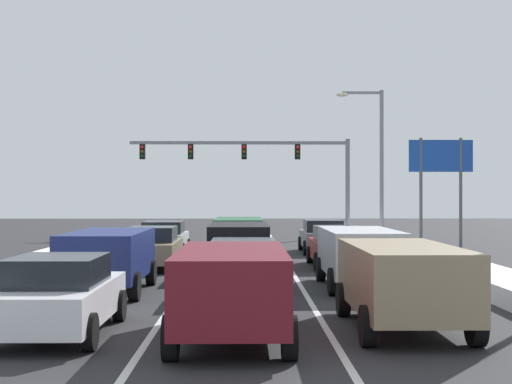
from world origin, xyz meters
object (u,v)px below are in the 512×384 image
sedan_gray_right_lane_fourth (323,236)px  suv_green_center_lane_fourth (238,234)px  suv_maroon_center_lane_nearest (232,285)px  sedan_white_left_lane_nearest (59,295)px  suv_tan_right_lane_nearest (402,278)px  suv_navy_left_lane_second (108,255)px  sedan_charcoal_center_lane_second (243,268)px  sedan_red_right_lane_third (337,246)px  traffic_light_gantry (265,160)px  sedan_tan_left_lane_third (152,247)px  suv_black_center_lane_third (239,243)px  street_lamp_right_mid (375,152)px  suv_silver_right_lane_second (360,252)px  roadside_sign_right (441,167)px  sedan_silver_left_lane_fourth (164,238)px

sedan_gray_right_lane_fourth → suv_green_center_lane_fourth: size_ratio=0.92×
suv_maroon_center_lane_nearest → suv_green_center_lane_fourth: (-0.05, 17.93, 0.00)m
sedan_gray_right_lane_fourth → sedan_white_left_lane_nearest: same height
suv_tan_right_lane_nearest → suv_navy_left_lane_second: (-6.84, 5.81, 0.00)m
sedan_charcoal_center_lane_second → suv_green_center_lane_fourth: 12.07m
sedan_red_right_lane_third → suv_maroon_center_lane_nearest: (-3.63, -14.11, 0.25)m
suv_green_center_lane_fourth → traffic_light_gantry: bearing=84.8°
suv_tan_right_lane_nearest → sedan_tan_left_lane_third: bearing=117.2°
sedan_white_left_lane_nearest → suv_navy_left_lane_second: bearing=91.7°
suv_tan_right_lane_nearest → suv_black_center_lane_third: 11.35m
sedan_red_right_lane_third → street_lamp_right_mid: size_ratio=0.53×
suv_tan_right_lane_nearest → sedan_gray_right_lane_fourth: bearing=88.8°
sedan_red_right_lane_third → street_lamp_right_mid: (3.85, 14.44, 4.29)m
sedan_charcoal_center_lane_second → suv_maroon_center_lane_nearest: bearing=-91.9°
sedan_charcoal_center_lane_second → suv_black_center_lane_third: bearing=91.6°
sedan_gray_right_lane_fourth → suv_black_center_lane_third: (-3.75, -9.01, 0.25)m
sedan_red_right_lane_third → suv_navy_left_lane_second: (-7.12, -7.21, 0.25)m
sedan_tan_left_lane_third → street_lamp_right_mid: size_ratio=0.53×
suv_silver_right_lane_second → street_lamp_right_mid: (3.96, 20.68, 4.04)m
suv_black_center_lane_third → suv_maroon_center_lane_nearest: bearing=-90.1°
suv_tan_right_lane_nearest → sedan_red_right_lane_third: 13.03m
sedan_tan_left_lane_third → street_lamp_right_mid: street_lamp_right_mid is taller
sedan_tan_left_lane_third → roadside_sign_right: size_ratio=0.82×
suv_maroon_center_lane_nearest → traffic_light_gantry: (1.47, 34.67, 3.87)m
suv_maroon_center_lane_nearest → suv_green_center_lane_fourth: bearing=90.2°
suv_silver_right_lane_second → sedan_red_right_lane_third: 6.24m
suv_black_center_lane_third → sedan_red_right_lane_third: bearing=31.0°
sedan_white_left_lane_nearest → sedan_tan_left_lane_third: 13.08m
suv_green_center_lane_fourth → sedan_white_left_lane_nearest: (-3.26, -17.32, -0.25)m
suv_silver_right_lane_second → sedan_silver_left_lane_fourth: bearing=121.0°
sedan_charcoal_center_lane_second → suv_navy_left_lane_second: size_ratio=0.92×
suv_green_center_lane_fourth → street_lamp_right_mid: 13.64m
suv_green_center_lane_fourth → suv_maroon_center_lane_nearest: bearing=-89.8°
sedan_charcoal_center_lane_second → traffic_light_gantry: bearing=87.5°
suv_maroon_center_lane_nearest → street_lamp_right_mid: 29.80m
sedan_red_right_lane_third → suv_navy_left_lane_second: suv_navy_left_lane_second is taller
suv_silver_right_lane_second → suv_maroon_center_lane_nearest: 8.63m
sedan_red_right_lane_third → sedan_gray_right_lane_fourth: (0.14, 6.85, 0.00)m
traffic_light_gantry → street_lamp_right_mid: bearing=-45.5°
suv_silver_right_lane_second → suv_green_center_lane_fourth: bearing=109.6°
sedan_charcoal_center_lane_second → street_lamp_right_mid: 24.22m
suv_silver_right_lane_second → sedan_charcoal_center_lane_second: bearing=-148.8°
suv_tan_right_lane_nearest → traffic_light_gantry: size_ratio=0.35×
sedan_charcoal_center_lane_second → sedan_white_left_lane_nearest: size_ratio=1.00×
sedan_tan_left_lane_third → sedan_charcoal_center_lane_second: bearing=-67.1°
sedan_white_left_lane_nearest → traffic_light_gantry: bearing=82.0°
street_lamp_right_mid → sedan_gray_right_lane_fourth: bearing=-116.0°
traffic_light_gantry → roadside_sign_right: (8.56, -10.48, -0.87)m
suv_tan_right_lane_nearest → traffic_light_gantry: 33.86m
traffic_light_gantry → street_lamp_right_mid: street_lamp_right_mid is taller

